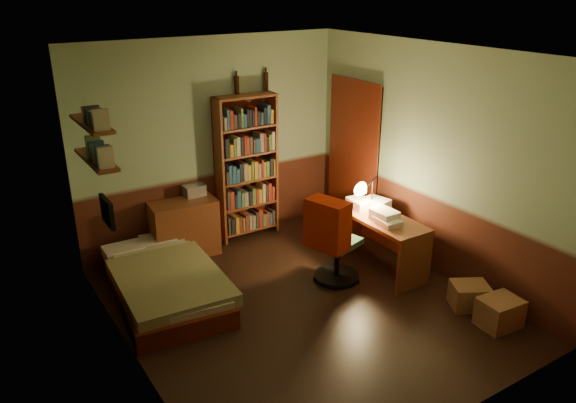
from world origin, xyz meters
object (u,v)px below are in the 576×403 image
desk (378,242)px  cardboard_box_b (469,296)px  bed (164,273)px  cardboard_box_a (500,313)px  bookshelf (247,168)px  mini_stereo (194,190)px  dresser (185,228)px  office_chair (338,241)px  desk_lamp (373,183)px

desk → cardboard_box_b: size_ratio=3.32×
bed → cardboard_box_b: bearing=-29.9°
cardboard_box_a → cardboard_box_b: bearing=86.3°
bookshelf → cardboard_box_b: size_ratio=5.09×
mini_stereo → dresser: bearing=-149.7°
bookshelf → cardboard_box_b: bearing=-66.5°
bed → office_chair: office_chair is taller
bookshelf → desk_lamp: 1.67m
bookshelf → cardboard_box_b: bookshelf is taller
cardboard_box_b → office_chair: bearing=123.7°
mini_stereo → bookshelf: size_ratio=0.13×
mini_stereo → desk: 2.34m
bookshelf → cardboard_box_a: 3.47m
bed → cardboard_box_b: 3.24m
desk → bookshelf: bearing=117.4°
desk_lamp → dresser: bearing=165.9°
cardboard_box_b → bookshelf: bearing=110.9°
dresser → bookshelf: size_ratio=0.42×
cardboard_box_a → dresser: bearing=122.5°
cardboard_box_b → desk_lamp: bearing=96.5°
office_chair → cardboard_box_b: bearing=-72.8°
bed → cardboard_box_b: size_ratio=5.00×
cardboard_box_a → office_chair: bearing=116.0°
mini_stereo → bookshelf: bookshelf is taller
bookshelf → desk: (0.84, -1.63, -0.61)m
dresser → cardboard_box_b: bearing=-48.8°
bookshelf → mini_stereo: bearing=179.5°
dresser → desk: size_ratio=0.65×
dresser → cardboard_box_b: size_ratio=2.15×
desk_lamp → office_chair: size_ratio=0.68×
desk_lamp → office_chair: (-0.65, -0.20, -0.51)m
mini_stereo → bookshelf: bearing=-3.9°
desk → desk_lamp: (0.07, 0.24, 0.65)m
mini_stereo → cardboard_box_a: 3.76m
mini_stereo → office_chair: bearing=-59.4°
desk → desk_lamp: bearing=73.1°
mini_stereo → cardboard_box_b: size_ratio=0.69×
bookshelf → desk: bearing=-60.1°
bed → mini_stereo: mini_stereo is taller
cardboard_box_b → desk: bearing=101.3°
mini_stereo → bed: bearing=-131.4°
mini_stereo → bookshelf: (0.73, -0.04, 0.17)m
desk → office_chair: 0.60m
cardboard_box_a → cardboard_box_b: (0.03, 0.39, -0.02)m
bed → desk_lamp: desk_lamp is taller
bookshelf → dresser: bearing=-172.2°
dresser → bookshelf: bearing=9.9°
cardboard_box_a → mini_stereo: bearing=118.8°
mini_stereo → cardboard_box_a: (1.78, -3.25, -0.63)m
mini_stereo → cardboard_box_b: 3.44m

